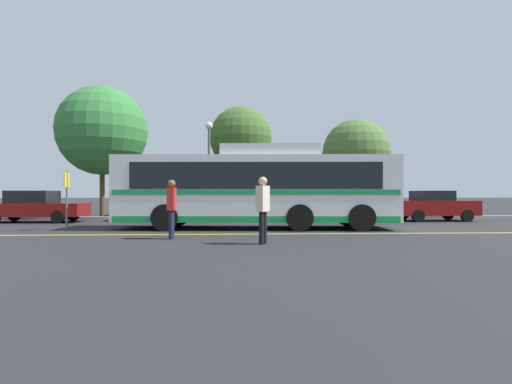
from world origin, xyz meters
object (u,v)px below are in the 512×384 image
at_px(transit_bus, 256,187).
at_px(tree_1, 241,138).
at_px(tree_2, 102,131).
at_px(parked_car_0, 35,207).
at_px(parked_car_3, 433,206).
at_px(street_lamp, 209,152).
at_px(parked_car_2, 316,206).
at_px(bus_stop_sign, 67,193).
at_px(parked_car_1, 177,206).
at_px(pedestrian_1, 263,205).
at_px(tree_0, 356,153).
at_px(pedestrian_0, 172,205).

relative_size(transit_bus, tree_1, 1.65).
distance_m(transit_bus, tree_2, 11.85).
bearing_deg(parked_car_0, parked_car_3, 89.49).
distance_m(transit_bus, street_lamp, 7.76).
distance_m(parked_car_2, bus_stop_sign, 11.45).
relative_size(parked_car_1, street_lamp, 0.91).
bearing_deg(pedestrian_1, parked_car_1, -126.27).
height_order(parked_car_2, tree_1, tree_1).
height_order(pedestrian_1, tree_0, tree_0).
xyz_separation_m(parked_car_1, parked_car_2, (7.02, -0.19, 0.02)).
distance_m(parked_car_1, pedestrian_1, 9.97).
relative_size(pedestrian_0, bus_stop_sign, 0.81).
distance_m(bus_stop_sign, tree_0, 17.09).
distance_m(parked_car_3, tree_0, 6.49).
relative_size(transit_bus, street_lamp, 2.05).
bearing_deg(pedestrian_1, street_lamp, -137.26).
height_order(bus_stop_sign, tree_1, tree_1).
height_order(parked_car_1, tree_0, tree_0).
bearing_deg(tree_0, parked_car_2, -126.10).
bearing_deg(parked_car_3, parked_car_1, -94.37).
bearing_deg(tree_1, pedestrian_0, -100.09).
xyz_separation_m(pedestrian_1, tree_2, (-8.45, 12.41, 3.93)).
bearing_deg(pedestrian_1, transit_bus, -148.95).
relative_size(pedestrian_1, tree_0, 0.31).
distance_m(parked_car_0, tree_2, 5.91).
xyz_separation_m(tree_0, tree_2, (-15.31, -1.50, 1.03)).
bearing_deg(parked_car_0, parked_car_1, 93.05).
xyz_separation_m(pedestrian_1, bus_stop_sign, (-7.13, 4.42, 0.35)).
height_order(parked_car_0, parked_car_2, parked_car_2).
height_order(transit_bus, pedestrian_1, transit_bus).
relative_size(street_lamp, tree_2, 0.73).
xyz_separation_m(parked_car_1, parked_car_3, (12.98, -0.45, 0.01)).
xyz_separation_m(pedestrian_0, tree_2, (-5.74, 11.04, 3.96)).
bearing_deg(parked_car_3, bus_stop_sign, -77.44).
height_order(parked_car_3, tree_2, tree_2).
relative_size(parked_car_0, street_lamp, 0.85).
relative_size(pedestrian_0, tree_2, 0.24).
distance_m(parked_car_2, pedestrian_1, 9.65).
bearing_deg(tree_1, tree_2, -168.02).
relative_size(parked_car_2, pedestrian_1, 2.69).
distance_m(tree_0, tree_2, 15.41).
bearing_deg(parked_car_0, pedestrian_1, 49.45).
bearing_deg(transit_bus, bus_stop_sign, 97.39).
distance_m(pedestrian_1, tree_2, 15.52).
xyz_separation_m(pedestrian_1, street_lamp, (-2.29, 11.98, 2.69)).
bearing_deg(parked_car_2, pedestrian_1, -15.38).
height_order(transit_bus, tree_2, tree_2).
xyz_separation_m(pedestrian_0, pedestrian_1, (2.72, -1.38, 0.03)).
bearing_deg(street_lamp, transit_bus, -71.52).
xyz_separation_m(tree_1, tree_2, (-8.00, -1.70, 0.13)).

